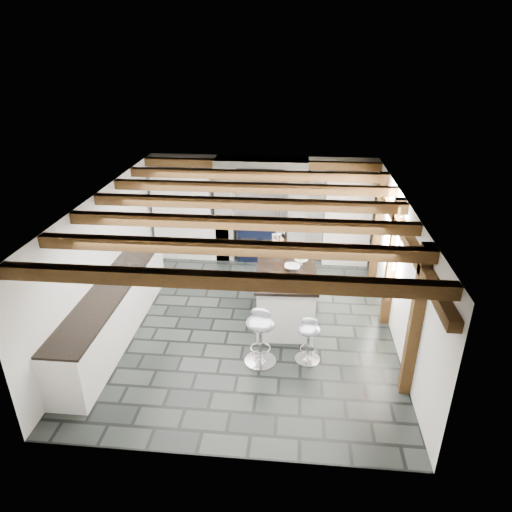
# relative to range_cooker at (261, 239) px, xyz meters

# --- Properties ---
(ground) EXTENTS (6.00, 6.00, 0.00)m
(ground) POSITION_rel_range_cooker_xyz_m (0.00, -2.68, -0.47)
(ground) COLOR black
(ground) RESTS_ON ground
(room_shell) EXTENTS (6.00, 6.03, 6.00)m
(room_shell) POSITION_rel_range_cooker_xyz_m (-0.61, -1.26, 0.60)
(room_shell) COLOR white
(room_shell) RESTS_ON ground
(range_cooker) EXTENTS (1.00, 0.63, 0.99)m
(range_cooker) POSITION_rel_range_cooker_xyz_m (0.00, 0.00, 0.00)
(range_cooker) COLOR black
(range_cooker) RESTS_ON ground
(kitchen_island) EXTENTS (1.11, 2.01, 1.30)m
(kitchen_island) POSITION_rel_range_cooker_xyz_m (0.64, -2.37, 0.03)
(kitchen_island) COLOR white
(kitchen_island) RESTS_ON ground
(bar_stool_near) EXTENTS (0.39, 0.39, 0.73)m
(bar_stool_near) POSITION_rel_range_cooker_xyz_m (1.05, -3.70, -0.01)
(bar_stool_near) COLOR silver
(bar_stool_near) RESTS_ON ground
(bar_stool_far) EXTENTS (0.53, 0.53, 0.91)m
(bar_stool_far) POSITION_rel_range_cooker_xyz_m (0.32, -3.82, 0.10)
(bar_stool_far) COLOR silver
(bar_stool_far) RESTS_ON ground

